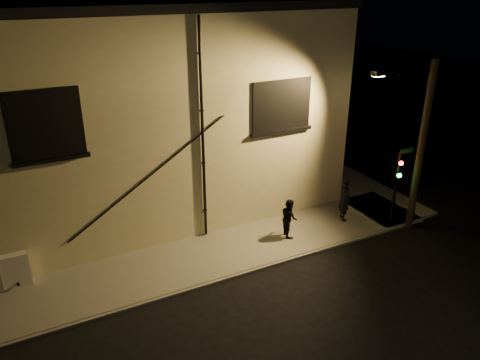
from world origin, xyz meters
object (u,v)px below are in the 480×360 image
traffic_signal (395,177)px  utility_cabinet (0,274)px  streetlamp_pole (419,143)px  pedestrian_b (289,218)px  pedestrian_a (345,199)px

traffic_signal → utility_cabinet: bearing=170.1°
traffic_signal → streetlamp_pole: streetlamp_pole is taller
pedestrian_b → traffic_signal: 4.56m
pedestrian_a → pedestrian_b: (-2.80, -0.08, -0.15)m
pedestrian_b → traffic_signal: bearing=-92.1°
pedestrian_b → utility_cabinet: bearing=96.7°
traffic_signal → streetlamp_pole: (0.68, -0.28, 1.40)m
pedestrian_b → streetlamp_pole: 5.79m
traffic_signal → streetlamp_pole: bearing=-22.2°
pedestrian_a → traffic_signal: traffic_signal is taller
pedestrian_b → streetlamp_pole: bearing=-93.0°
utility_cabinet → pedestrian_b: (10.28, -1.31, 0.19)m
utility_cabinet → pedestrian_a: (13.08, -1.23, 0.34)m
pedestrian_a → traffic_signal: bearing=-114.9°
utility_cabinet → pedestrian_b: bearing=-7.3°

